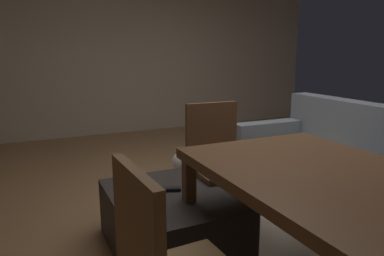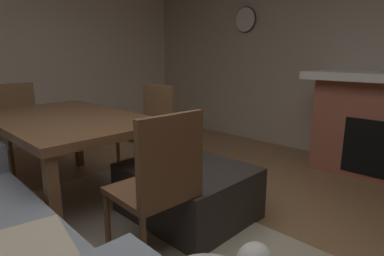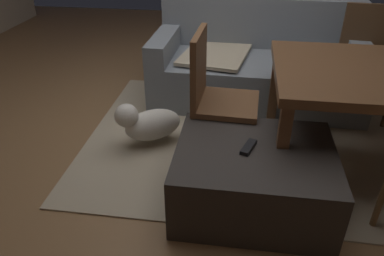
# 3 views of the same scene
# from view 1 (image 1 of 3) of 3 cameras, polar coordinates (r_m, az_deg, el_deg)

# --- Properties ---
(floor) EXTENTS (8.10, 8.10, 0.00)m
(floor) POSITION_cam_1_polar(r_m,az_deg,el_deg) (3.23, 8.09, -12.23)
(floor) COLOR olive
(wall_left) EXTENTS (0.12, 6.79, 2.83)m
(wall_left) POSITION_cam_1_polar(r_m,az_deg,el_deg) (6.05, -9.59, 12.83)
(wall_left) COLOR #B7A893
(wall_left) RESTS_ON ground
(area_rug) EXTENTS (2.60, 2.00, 0.01)m
(area_rug) POSITION_cam_1_polar(r_m,az_deg,el_deg) (2.90, 10.95, -15.14)
(area_rug) COLOR tan
(area_rug) RESTS_ON ground
(couch) EXTENTS (1.93, 0.97, 0.89)m
(couch) POSITION_cam_1_polar(r_m,az_deg,el_deg) (3.29, 22.92, -6.79)
(couch) COLOR slate
(couch) RESTS_ON ground
(ottoman_coffee_table) EXTENTS (0.94, 0.77, 0.40)m
(ottoman_coffee_table) POSITION_cam_1_polar(r_m,az_deg,el_deg) (2.49, -3.37, -14.73)
(ottoman_coffee_table) COLOR #2D2826
(ottoman_coffee_table) RESTS_ON ground
(tv_remote) EXTENTS (0.10, 0.17, 0.02)m
(tv_remote) POSITION_cam_1_polar(r_m,az_deg,el_deg) (2.44, -3.73, -9.78)
(tv_remote) COLOR black
(tv_remote) RESTS_ON ottoman_coffee_table
(dining_table) EXTENTS (1.66, 1.01, 0.74)m
(dining_table) POSITION_cam_1_polar(r_m,az_deg,el_deg) (1.87, 22.76, -9.51)
(dining_table) COLOR brown
(dining_table) RESTS_ON ground
(dining_chair_west) EXTENTS (0.46, 0.46, 0.93)m
(dining_chair_west) POSITION_cam_1_polar(r_m,az_deg,el_deg) (2.83, 4.05, -4.37)
(dining_chair_west) COLOR brown
(dining_chair_west) RESTS_ON ground
(small_dog) EXTENTS (0.51, 0.44, 0.34)m
(small_dog) POSITION_cam_1_polar(r_m,az_deg,el_deg) (3.37, 0.58, -7.49)
(small_dog) COLOR silver
(small_dog) RESTS_ON ground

